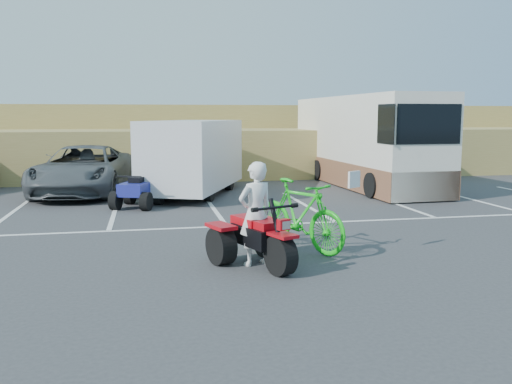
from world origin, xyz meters
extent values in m
plane|color=#363638|center=(0.00, 0.00, 0.00)|extent=(100.00, 100.00, 0.00)
cube|color=white|center=(-5.40, 5.00, 0.00)|extent=(0.12, 5.00, 0.01)
cube|color=white|center=(-2.70, 5.00, 0.00)|extent=(0.12, 5.00, 0.01)
cube|color=white|center=(0.00, 5.00, 0.00)|extent=(0.12, 5.00, 0.01)
cube|color=white|center=(2.70, 5.00, 0.00)|extent=(0.12, 5.00, 0.01)
cube|color=white|center=(5.40, 5.00, 0.00)|extent=(0.12, 5.00, 0.01)
cube|color=white|center=(8.10, 5.00, 0.00)|extent=(0.12, 5.00, 0.01)
cube|color=white|center=(0.00, 2.40, 0.00)|extent=(28.00, 0.12, 0.01)
cube|color=olive|center=(0.00, 14.00, 1.00)|extent=(40.00, 6.00, 2.00)
cube|color=olive|center=(0.00, 17.50, 2.00)|extent=(40.00, 4.00, 2.20)
imported|color=white|center=(0.01, -0.97, 0.91)|extent=(0.77, 0.64, 1.81)
imported|color=#14BF19|center=(1.06, -0.08, 0.69)|extent=(1.70, 2.30, 1.37)
imported|color=#4D5155|center=(-3.87, 8.80, 0.80)|extent=(3.37, 6.04, 1.60)
cube|color=silver|center=(-0.28, 7.77, 1.35)|extent=(3.90, 5.62, 2.17)
cylinder|color=black|center=(-0.28, 7.77, 0.30)|extent=(2.00, 1.28, 0.61)
cube|color=silver|center=(6.17, 9.10, 1.67)|extent=(2.54, 9.09, 3.25)
cube|color=brown|center=(6.17, 9.10, 0.50)|extent=(2.59, 9.09, 0.90)
cube|color=black|center=(6.31, 4.57, 2.35)|extent=(2.07, 0.08, 1.17)
camera|label=1|loc=(-1.83, -10.00, 2.59)|focal=38.00mm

